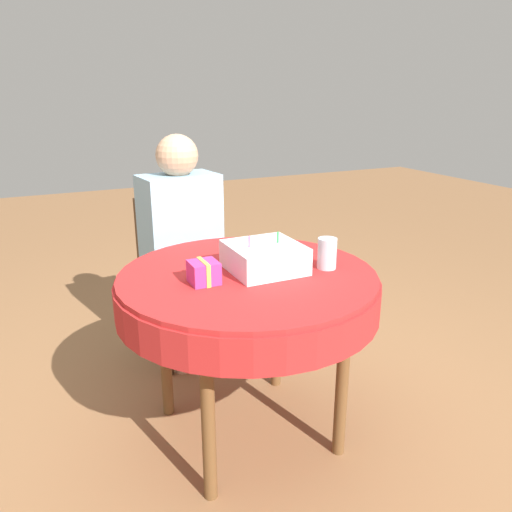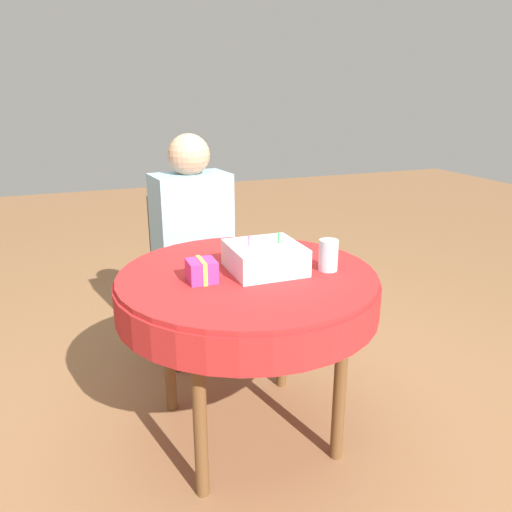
% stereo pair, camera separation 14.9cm
% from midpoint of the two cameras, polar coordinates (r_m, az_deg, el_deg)
% --- Properties ---
extents(ground_plane, '(12.00, 12.00, 0.00)m').
position_cam_midpoint_polar(ground_plane, '(2.32, -2.81, -19.34)').
color(ground_plane, '#8C603D').
extents(dining_table, '(1.04, 1.04, 0.74)m').
position_cam_midpoint_polar(dining_table, '(1.99, -3.11, -4.36)').
color(dining_table, '#B22323').
rests_on(dining_table, ground_plane).
extents(chair, '(0.45, 0.45, 0.88)m').
position_cam_midpoint_polar(chair, '(2.80, -10.46, -1.53)').
color(chair, '#4C331E').
rests_on(chair, ground_plane).
extents(person, '(0.42, 0.37, 1.22)m').
position_cam_midpoint_polar(person, '(2.65, -10.06, 3.07)').
color(person, tan).
rests_on(person, ground_plane).
extents(birthday_cake, '(0.28, 0.28, 0.15)m').
position_cam_midpoint_polar(birthday_cake, '(1.97, -1.20, -0.18)').
color(birthday_cake, white).
rests_on(birthday_cake, dining_table).
extents(drinking_glass, '(0.08, 0.08, 0.12)m').
position_cam_midpoint_polar(drinking_glass, '(2.00, 6.01, 0.28)').
color(drinking_glass, silver).
rests_on(drinking_glass, dining_table).
extents(gift_box, '(0.10, 0.11, 0.09)m').
position_cam_midpoint_polar(gift_box, '(1.86, -8.28, -1.89)').
color(gift_box, '#D13384').
rests_on(gift_box, dining_table).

